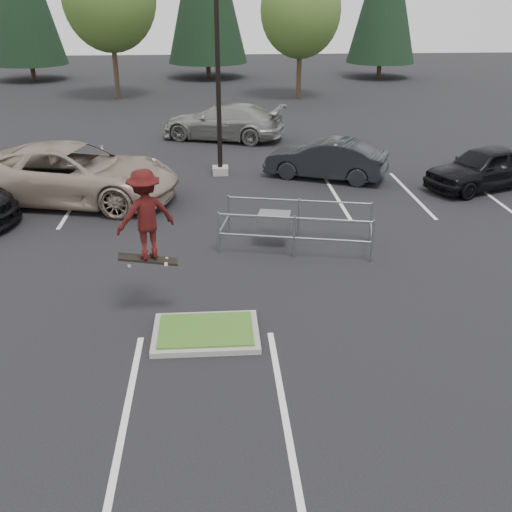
{
  "coord_description": "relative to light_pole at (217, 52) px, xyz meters",
  "views": [
    {
      "loc": [
        0.28,
        -10.8,
        6.61
      ],
      "look_at": [
        1.15,
        1.5,
        1.12
      ],
      "focal_mm": 42.0,
      "sensor_mm": 36.0,
      "label": 1
    }
  ],
  "objects": [
    {
      "name": "skateboarder",
      "position": [
        -1.7,
        -11.0,
        -2.21
      ],
      "size": [
        1.43,
        1.19,
        2.12
      ],
      "rotation": [
        0.0,
        0.0,
        3.59
      ],
      "color": "black",
      "rests_on": "ground"
    },
    {
      "name": "car_far_silver",
      "position": [
        0.33,
        6.0,
        -3.71
      ],
      "size": [
        6.3,
        4.15,
        1.7
      ],
      "primitive_type": "imported",
      "rotation": [
        0.0,
        0.0,
        4.38
      ],
      "color": "gray",
      "rests_on": "ground"
    },
    {
      "name": "cart_corral",
      "position": [
        1.54,
        -7.33,
        -3.82
      ],
      "size": [
        4.39,
        2.36,
        1.18
      ],
      "rotation": [
        0.0,
        0.0,
        -0.22
      ],
      "color": "gray",
      "rests_on": "ground"
    },
    {
      "name": "car_r_charc",
      "position": [
        4.0,
        -0.83,
        -3.81
      ],
      "size": [
        4.8,
        3.3,
        1.5
      ],
      "primitive_type": "imported",
      "rotation": [
        0.0,
        0.0,
        4.3
      ],
      "color": "black",
      "rests_on": "ground"
    },
    {
      "name": "decid_c",
      "position": [
        5.49,
        17.83,
        0.69
      ],
      "size": [
        5.12,
        5.12,
        8.38
      ],
      "color": "#38281C",
      "rests_on": "ground"
    },
    {
      "name": "car_l_tan",
      "position": [
        -5.0,
        -2.9,
        -3.59
      ],
      "size": [
        7.54,
        4.7,
        1.94
      ],
      "primitive_type": "imported",
      "rotation": [
        0.0,
        0.0,
        1.35
      ],
      "color": "gray",
      "rests_on": "ground"
    },
    {
      "name": "grass_median",
      "position": [
        -0.5,
        -12.0,
        -4.48
      ],
      "size": [
        2.2,
        1.6,
        0.16
      ],
      "color": "#99978E",
      "rests_on": "ground"
    },
    {
      "name": "light_pole",
      "position": [
        0.0,
        0.0,
        0.0
      ],
      "size": [
        0.7,
        0.6,
        10.12
      ],
      "color": "#99978E",
      "rests_on": "ground"
    },
    {
      "name": "stall_lines",
      "position": [
        -1.85,
        -5.98,
        -4.56
      ],
      "size": [
        22.62,
        17.6,
        0.01
      ],
      "color": "silver",
      "rests_on": "ground"
    },
    {
      "name": "decid_b",
      "position": [
        -6.51,
        18.53,
        1.48
      ],
      "size": [
        5.89,
        5.89,
        9.64
      ],
      "color": "#38281C",
      "rests_on": "ground"
    },
    {
      "name": "ground",
      "position": [
        -0.5,
        -12.0,
        -4.56
      ],
      "size": [
        120.0,
        120.0,
        0.0
      ],
      "primitive_type": "plane",
      "color": "black",
      "rests_on": "ground"
    },
    {
      "name": "car_r_black",
      "position": [
        9.5,
        -2.48,
        -3.79
      ],
      "size": [
        4.85,
        3.37,
        1.53
      ],
      "primitive_type": "imported",
      "rotation": [
        0.0,
        0.0,
        5.1
      ],
      "color": "black",
      "rests_on": "ground"
    }
  ]
}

